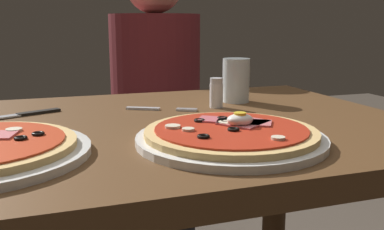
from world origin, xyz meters
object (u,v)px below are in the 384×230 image
salt_shaker (216,93)px  knife (20,115)px  dining_table (152,193)px  pizza_foreground (231,135)px  fork (156,109)px  diner_person (156,130)px  water_glass_near (236,83)px

salt_shaker → knife: bearing=174.1°
dining_table → pizza_foreground: pizza_foreground is taller
fork → diner_person: (0.15, 0.61, -0.20)m
fork → diner_person: size_ratio=0.12×
salt_shaker → diner_person: (0.02, 0.62, -0.24)m
dining_table → knife: (-0.24, 0.15, 0.15)m
water_glass_near → fork: water_glass_near is taller
fork → salt_shaker: bearing=-6.8°
fork → water_glass_near: bearing=9.8°
fork → knife: bearing=174.5°
dining_table → diner_person: size_ratio=0.87×
salt_shaker → dining_table: bearing=-149.4°
knife → dining_table: bearing=-31.6°
salt_shaker → diner_person: diner_person is taller
diner_person → salt_shaker: bearing=88.5°
water_glass_near → diner_person: 0.63m
knife → diner_person: bearing=53.4°
dining_table → water_glass_near: size_ratio=9.80×
pizza_foreground → knife: 0.46m
pizza_foreground → knife: bearing=135.1°
fork → diner_person: diner_person is taller
pizza_foreground → fork: size_ratio=2.07×
dining_table → pizza_foreground: bearing=-63.7°
diner_person → water_glass_near: bearing=95.6°
water_glass_near → diner_person: diner_person is taller
pizza_foreground → knife: size_ratio=1.62×
salt_shaker → pizza_foreground: bearing=-107.4°
water_glass_near → knife: (-0.49, -0.01, -0.04)m
knife → diner_person: (0.43, 0.58, -0.21)m
pizza_foreground → dining_table: bearing=116.3°
water_glass_near → pizza_foreground: bearing=-115.6°
knife → salt_shaker: (0.42, -0.04, 0.03)m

